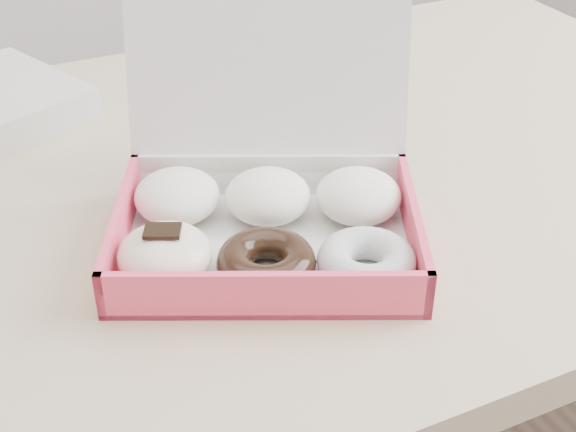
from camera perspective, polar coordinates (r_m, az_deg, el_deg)
name	(u,v)px	position (r m, az deg, el deg)	size (l,w,h in m)	color
table	(310,213)	(0.97, 1.58, 0.19)	(1.20, 0.80, 0.75)	tan
donut_box	(264,211)	(0.77, -1.71, 0.38)	(0.37, 0.35, 0.21)	silver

